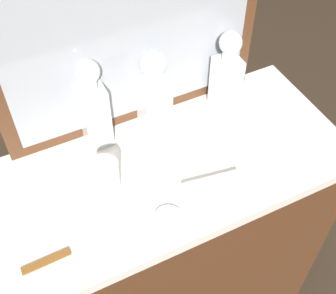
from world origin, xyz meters
TOP-DOWN VIEW (x-y plane):
  - dresser at (0.00, 0.00)m, footprint 1.04×0.48m
  - dresser_mirror at (0.00, 0.22)m, footprint 0.77×0.03m
  - crystal_decanter_left at (-0.14, 0.18)m, footprint 0.07×0.07m
  - crystal_decanter_front at (0.04, 0.17)m, footprint 0.08×0.08m
  - crystal_decanter_far_left at (0.26, 0.14)m, footprint 0.07×0.07m
  - crystal_tumbler_right at (-0.18, 0.00)m, footprint 0.07×0.07m
  - silver_brush_far_right at (0.07, -0.13)m, footprint 0.17×0.08m
  - porcelain_dish at (-0.08, -0.16)m, footprint 0.07×0.07m
  - tortoiseshell_comb at (-0.39, -0.13)m, footprint 0.12×0.02m

SIDE VIEW (x-z plane):
  - dresser at x=0.00m, z-range 0.00..0.94m
  - tortoiseshell_comb at x=-0.39m, z-range 0.94..0.94m
  - porcelain_dish at x=-0.08m, z-range 0.94..0.95m
  - silver_brush_far_right at x=0.07m, z-range 0.94..0.96m
  - crystal_tumbler_right at x=-0.18m, z-range 0.93..1.04m
  - crystal_decanter_front at x=0.04m, z-range 0.91..1.17m
  - crystal_decanter_far_left at x=0.26m, z-range 0.91..1.18m
  - crystal_decanter_left at x=-0.14m, z-range 0.91..1.20m
  - dresser_mirror at x=0.00m, z-range 0.94..1.59m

